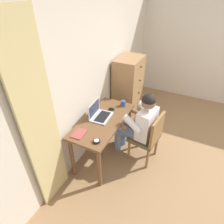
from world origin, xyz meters
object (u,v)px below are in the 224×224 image
Objects in this scene: dresser at (128,90)px; computer_mouse at (112,109)px; coffee_mug at (123,103)px; person_seated at (139,123)px; laptop at (99,114)px; desk_clock at (97,141)px; chair at (149,136)px; notebook_pad at (79,134)px; desk at (103,126)px.

computer_mouse is (-0.89, -0.08, 0.11)m from dresser.
person_seated is at bearing -121.45° from coffee_mug.
laptop is at bearing 152.00° from computer_mouse.
chair is at bearing -35.68° from desk_clock.
person_seated reaches higher than desk_clock.
desk_clock is at bearing -101.84° from notebook_pad.
person_seated is 11.81× the size of computer_mouse.
chair is 1.06m from notebook_pad.
desk_clock reaches higher than desk.
chair is at bearing -114.07° from coffee_mug.
laptop is at bearing 155.77° from coffee_mug.
dresser is at bearing -5.55° from computer_mouse.
chair is at bearing -74.62° from laptop.
dresser is 0.90m from computer_mouse.
dresser is 10.81× the size of coffee_mug.
laptop reaches higher than coffee_mug.
dresser is 1.50× the size of chair.
notebook_pad is at bearing 158.97° from computer_mouse.
chair is 0.73× the size of person_seated.
chair is 2.42× the size of laptop.
dresser is 1.10× the size of person_seated.
desk is 0.19m from laptop.
person_seated is 3.31× the size of laptop.
computer_mouse is at bearing -0.29° from desk.
desk is 0.50m from desk_clock.
desk is 0.91× the size of dresser.
person_seated reaches higher than coffee_mug.
chair is 0.26m from person_seated.
notebook_pad is (-0.66, 0.78, 0.27)m from chair.
desk_clock is at bearing -154.41° from laptop.
desk_clock is at bearing -161.10° from desk.
desk is 0.32m from computer_mouse.
desk is at bearing -113.58° from laptop.
desk_clock is 0.75× the size of coffee_mug.
desk is at bearing -22.49° from notebook_pad.
desk is 0.52m from coffee_mug.
computer_mouse is at bearing 147.73° from coffee_mug.
notebook_pad is 0.93m from coffee_mug.
desk is 3.31× the size of laptop.
dresser is 3.64× the size of laptop.
desk_clock is at bearing -177.72° from coffee_mug.
laptop is (-0.22, 0.55, 0.13)m from person_seated.
computer_mouse reaches higher than desk.
coffee_mug is (0.47, -0.12, 0.17)m from desk.
desk is at bearing 165.90° from coffee_mug.
coffee_mug is (0.44, -0.20, -0.00)m from laptop.
dresser is 1.60m from notebook_pad.
laptop is 2.97× the size of coffee_mug.
coffee_mug reaches higher than desk_clock.
dresser reaches higher than coffee_mug.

